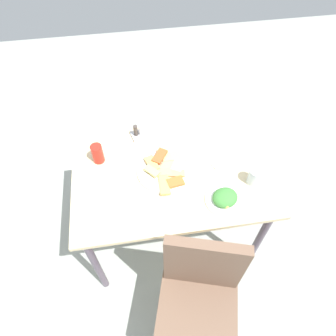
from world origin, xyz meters
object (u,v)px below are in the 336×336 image
(paper_napkin, at_px, (227,162))
(spoon, at_px, (228,164))
(pide_platter, at_px, (165,170))
(salad_plate_greens, at_px, (225,198))
(dining_table, at_px, (171,180))
(soda_can, at_px, (98,154))
(condiment_caddy, at_px, (138,133))
(dining_chair, at_px, (199,295))
(fork, at_px, (226,160))
(drinking_glass, at_px, (255,176))

(paper_napkin, height_order, spoon, spoon)
(pide_platter, xyz_separation_m, salad_plate_greens, (-0.29, 0.24, 0.01))
(dining_table, xyz_separation_m, soda_can, (0.41, -0.14, 0.15))
(dining_table, relative_size, condiment_caddy, 10.34)
(dining_chair, bearing_deg, soda_can, -59.67)
(salad_plate_greens, xyz_separation_m, condiment_caddy, (0.41, -0.55, 0.00))
(dining_table, bearing_deg, pide_platter, -6.33)
(salad_plate_greens, bearing_deg, soda_can, -30.38)
(pide_platter, height_order, soda_can, soda_can)
(fork, bearing_deg, dining_chair, 52.36)
(dining_chair, distance_m, condiment_caddy, 1.00)
(dining_chair, xyz_separation_m, spoon, (-0.29, -0.62, 0.26))
(pide_platter, relative_size, spoon, 1.95)
(condiment_caddy, bearing_deg, fork, 150.36)
(drinking_glass, distance_m, condiment_caddy, 0.75)
(soda_can, bearing_deg, pide_platter, 159.31)
(dining_chair, xyz_separation_m, pide_platter, (0.08, -0.64, 0.27))
(soda_can, relative_size, fork, 0.63)
(salad_plate_greens, bearing_deg, dining_chair, 62.70)
(fork, bearing_deg, paper_napkin, 75.74)
(dining_table, distance_m, drinking_glass, 0.48)
(pide_platter, bearing_deg, soda_can, -20.69)
(condiment_caddy, bearing_deg, pide_platter, 112.00)
(fork, relative_size, spoon, 1.18)
(pide_platter, distance_m, salad_plate_greens, 0.38)
(pide_platter, bearing_deg, spoon, 178.06)
(dining_table, xyz_separation_m, drinking_glass, (-0.44, 0.15, 0.14))
(salad_plate_greens, relative_size, spoon, 1.27)
(pide_platter, bearing_deg, fork, -176.35)
(dining_table, xyz_separation_m, dining_chair, (-0.05, 0.63, -0.17))
(drinking_glass, height_order, condiment_caddy, drinking_glass)
(soda_can, xyz_separation_m, paper_napkin, (-0.74, 0.13, -0.06))
(dining_table, xyz_separation_m, fork, (-0.33, -0.03, 0.10))
(dining_table, height_order, condiment_caddy, condiment_caddy)
(drinking_glass, height_order, paper_napkin, drinking_glass)
(soda_can, height_order, fork, soda_can)
(dining_table, height_order, fork, fork)
(condiment_caddy, bearing_deg, salad_plate_greens, 126.66)
(dining_chair, height_order, paper_napkin, dining_chair)
(pide_platter, relative_size, condiment_caddy, 2.91)
(drinking_glass, bearing_deg, fork, -58.41)
(paper_napkin, bearing_deg, soda_can, -10.33)
(drinking_glass, bearing_deg, pide_platter, -17.56)
(dining_chair, bearing_deg, fork, -113.38)
(paper_napkin, distance_m, spoon, 0.02)
(dining_table, bearing_deg, spoon, 178.53)
(fork, height_order, condiment_caddy, condiment_caddy)
(dining_chair, distance_m, drinking_glass, 0.70)
(fork, bearing_deg, spoon, 75.74)
(dining_table, relative_size, pide_platter, 3.55)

